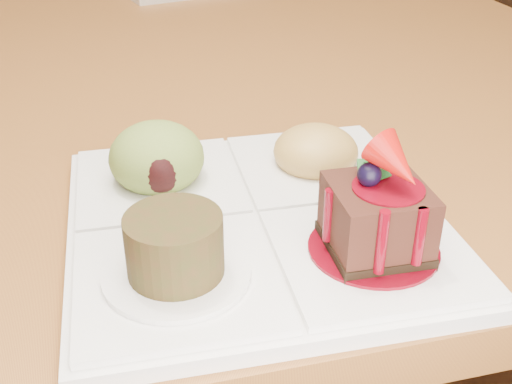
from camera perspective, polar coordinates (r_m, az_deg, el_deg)
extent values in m
plane|color=#542C18|center=(1.57, -2.78, -11.21)|extent=(6.00, 6.00, 0.00)
cube|color=#925F25|center=(1.22, -3.64, 15.57)|extent=(1.00, 1.80, 0.04)
cylinder|color=#925F25|center=(2.13, -19.71, 9.59)|extent=(0.06, 0.06, 0.71)
cylinder|color=#925F25|center=(2.21, 3.86, 12.03)|extent=(0.06, 0.06, 0.71)
cylinder|color=black|center=(1.89, 19.31, 2.32)|extent=(0.04, 0.04, 0.42)
cylinder|color=black|center=(1.63, 12.19, -1.06)|extent=(0.04, 0.04, 0.42)
cube|color=white|center=(0.51, 0.00, -2.84)|extent=(0.30, 0.30, 0.01)
cube|color=white|center=(0.47, 10.34, -5.38)|extent=(0.14, 0.14, 0.01)
cube|color=white|center=(0.44, -7.03, -7.72)|extent=(0.14, 0.14, 0.01)
cube|color=white|center=(0.55, -8.63, 0.93)|extent=(0.14, 0.14, 0.01)
cube|color=white|center=(0.58, 5.27, 2.39)|extent=(0.14, 0.14, 0.01)
cylinder|color=#5D030E|center=(0.46, 10.39, -4.96)|extent=(0.09, 0.09, 0.00)
cube|color=black|center=(0.46, 10.42, -4.63)|extent=(0.07, 0.07, 0.01)
cube|color=#38160F|center=(0.45, 10.72, -1.94)|extent=(0.07, 0.07, 0.04)
cylinder|color=#5D030E|center=(0.44, 10.98, 0.50)|extent=(0.05, 0.05, 0.00)
sphere|color=black|center=(0.43, 10.04, 1.54)|extent=(0.02, 0.02, 0.02)
cone|color=#AE110B|center=(0.43, 12.40, 2.43)|extent=(0.04, 0.05, 0.04)
cube|color=#124916|center=(0.45, 10.76, 2.02)|extent=(0.02, 0.02, 0.01)
cube|color=#124916|center=(0.45, 9.73, 2.04)|extent=(0.02, 0.02, 0.01)
cylinder|color=#5D030E|center=(0.42, 11.11, -4.42)|extent=(0.01, 0.01, 0.05)
cylinder|color=#5D030E|center=(0.43, 14.35, -3.87)|extent=(0.01, 0.01, 0.04)
cylinder|color=#5D030E|center=(0.44, 6.49, -2.07)|extent=(0.01, 0.01, 0.04)
cylinder|color=white|center=(0.43, -7.07, -7.20)|extent=(0.10, 0.10, 0.00)
cylinder|color=#3D2311|center=(0.42, -7.26, -4.69)|extent=(0.06, 0.06, 0.04)
cylinder|color=#4F2B10|center=(0.41, -7.39, -2.97)|extent=(0.05, 0.05, 0.00)
ellipsoid|color=olive|center=(0.54, -8.81, 3.05)|extent=(0.08, 0.08, 0.06)
ellipsoid|color=black|center=(0.52, -8.48, 1.77)|extent=(0.04, 0.03, 0.04)
ellipsoid|color=#AB7F3D|center=(0.57, 5.33, 3.60)|extent=(0.08, 0.08, 0.05)
cube|color=#C5390E|center=(0.58, 6.98, 4.38)|extent=(0.02, 0.02, 0.02)
cube|color=#476E17|center=(0.58, 4.84, 4.83)|extent=(0.02, 0.02, 0.02)
cube|color=#C5390E|center=(0.57, 3.60, 4.23)|extent=(0.02, 0.02, 0.02)
cube|color=#476E17|center=(0.56, 4.84, 3.16)|extent=(0.02, 0.02, 0.02)
cube|color=#C5390E|center=(0.56, 6.76, 3.40)|extent=(0.02, 0.02, 0.02)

